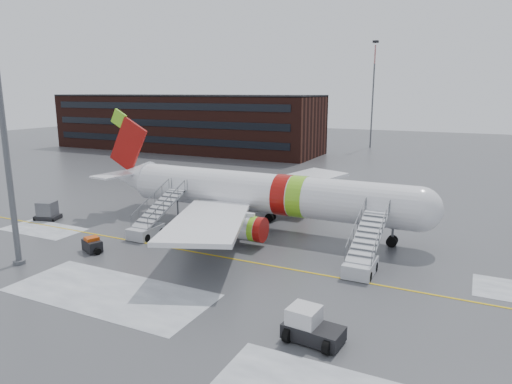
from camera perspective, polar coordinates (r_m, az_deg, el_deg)
The scene contains 9 objects.
ground at distance 36.65m, azimuth 0.19°, elevation -8.28°, with size 260.00×260.00×0.00m, color #494C4F.
airliner at distance 43.92m, azimuth 0.03°, elevation -0.12°, with size 35.03×32.97×11.18m.
airstair_fwd at distance 34.83m, azimuth 13.22°, elevation -7.89°, with size 2.05×7.70×3.48m.
airstair_aft at distance 43.16m, azimuth -13.01°, elevation -3.90°, with size 2.05×7.70×3.48m.
pushback_tug at distance 25.38m, azimuth 6.76°, elevation -16.33°, with size 3.28×2.59×1.79m.
uld_container at distance 51.92m, azimuth -24.63°, elevation -2.18°, with size 2.71×2.32×1.88m.
baggage_tractor at distance 40.34m, azimuth -19.79°, elevation -6.29°, with size 2.55×1.75×1.25m.
terminal_building at distance 104.90m, azimuth -9.01°, elevation 8.60°, with size 62.00×16.11×12.30m.
light_mast_far_n at distance 111.26m, azimuth 14.45°, elevation 12.51°, with size 1.20×1.20×24.25m.
Camera 1 is at (14.90, -30.87, 12.98)m, focal length 32.00 mm.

